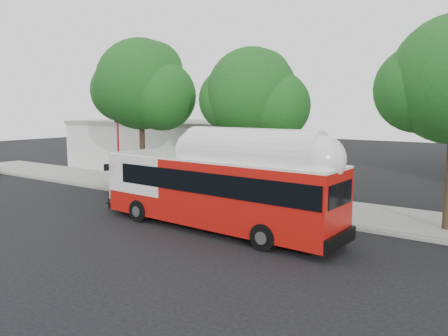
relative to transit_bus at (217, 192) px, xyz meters
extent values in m
plane|color=black|center=(-0.69, -0.39, -1.70)|extent=(120.00, 120.00, 0.00)
cube|color=gray|center=(-0.69, 6.11, -1.62)|extent=(60.00, 5.00, 0.15)
cube|color=gray|center=(-0.69, 3.51, -1.62)|extent=(60.00, 0.30, 0.15)
cube|color=maroon|center=(-3.69, 3.51, -1.62)|extent=(10.00, 0.32, 0.16)
cylinder|color=#2D2116|center=(-9.69, 5.11, 1.34)|extent=(0.36, 0.36, 6.08)
sphere|color=#175219|center=(-9.69, 5.11, 5.14)|extent=(5.80, 5.80, 5.80)
sphere|color=#175219|center=(-8.09, 5.31, 4.38)|extent=(4.35, 4.35, 4.35)
cylinder|color=#2D2116|center=(-1.69, 5.61, 1.02)|extent=(0.36, 0.36, 5.44)
sphere|color=#175219|center=(-1.69, 5.61, 4.42)|extent=(5.00, 5.00, 5.00)
sphere|color=#175219|center=(-0.31, 5.81, 3.74)|extent=(3.75, 3.75, 3.75)
cube|color=silver|center=(-14.69, 13.61, 0.30)|extent=(16.00, 10.00, 4.00)
cube|color=gray|center=(-14.69, 13.61, 2.40)|extent=(16.20, 10.20, 0.30)
cube|color=#B8120C|center=(-0.09, 0.00, 0.01)|extent=(11.48, 3.01, 2.75)
cube|color=black|center=(0.39, -0.02, 0.58)|extent=(10.35, 3.01, 0.90)
cube|color=white|center=(-0.09, 0.00, 1.42)|extent=(11.48, 2.93, 0.09)
cube|color=white|center=(1.81, -0.09, 1.67)|extent=(6.15, 2.18, 0.52)
cube|color=black|center=(-6.29, 0.30, -1.22)|extent=(0.84, 1.74, 0.06)
imported|color=navy|center=(-6.29, 0.30, -0.76)|extent=(0.64, 1.65, 0.86)
cylinder|color=red|center=(-10.47, 3.75, 0.53)|extent=(0.13, 0.13, 4.45)
cube|color=black|center=(-10.47, 3.75, 2.87)|extent=(0.06, 0.45, 0.28)
camera|label=1|loc=(10.93, -15.10, 3.59)|focal=35.00mm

